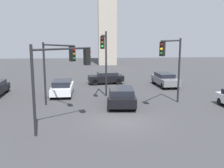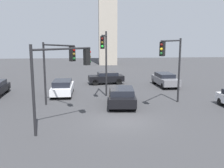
# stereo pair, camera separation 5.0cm
# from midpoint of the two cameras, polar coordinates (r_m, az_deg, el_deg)

# --- Properties ---
(ground_plane) EXTENTS (100.58, 100.58, 0.00)m
(ground_plane) POSITION_cam_midpoint_polar(r_m,az_deg,el_deg) (17.23, 2.14, -8.12)
(ground_plane) COLOR #38383A
(traffic_light_0) EXTENTS (0.72, 3.09, 5.93)m
(traffic_light_0) POSITION_cam_midpoint_polar(r_m,az_deg,el_deg) (22.30, -1.58, 6.93)
(traffic_light_0) COLOR black
(traffic_light_0) RESTS_ON ground_plane
(traffic_light_1) EXTENTS (2.59, 3.16, 5.34)m
(traffic_light_1) POSITION_cam_midpoint_polar(r_m,az_deg,el_deg) (20.45, 13.08, 5.67)
(traffic_light_1) COLOR black
(traffic_light_1) RESTS_ON ground_plane
(traffic_light_2) EXTENTS (3.24, 2.39, 5.08)m
(traffic_light_2) POSITION_cam_midpoint_polar(r_m,az_deg,el_deg) (15.30, -10.88, 3.25)
(traffic_light_2) COLOR black
(traffic_light_2) RESTS_ON ground_plane
(traffic_light_3) EXTENTS (2.72, 3.17, 5.03)m
(traffic_light_3) POSITION_cam_midpoint_polar(r_m,az_deg,el_deg) (19.60, -11.84, 4.90)
(traffic_light_3) COLOR black
(traffic_light_3) RESTS_ON ground_plane
(car_0) EXTENTS (1.84, 4.53, 1.44)m
(car_0) POSITION_cam_midpoint_polar(r_m,az_deg,el_deg) (24.87, -10.78, -0.70)
(car_0) COLOR silver
(car_0) RESTS_ON ground_plane
(car_2) EXTENTS (2.10, 4.66, 1.44)m
(car_2) POSITION_cam_midpoint_polar(r_m,az_deg,el_deg) (29.38, 11.66, 1.02)
(car_2) COLOR slate
(car_2) RESTS_ON ground_plane
(car_5) EXTENTS (2.42, 4.64, 1.45)m
(car_5) POSITION_cam_midpoint_polar(r_m,az_deg,el_deg) (20.78, 2.21, -2.69)
(car_5) COLOR black
(car_5) RESTS_ON ground_plane
(car_7) EXTENTS (4.21, 2.16, 1.37)m
(car_7) POSITION_cam_midpoint_polar(r_m,az_deg,el_deg) (30.23, -1.19, 1.43)
(car_7) COLOR black
(car_7) RESTS_ON ground_plane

